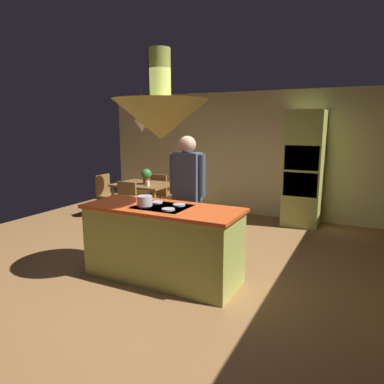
# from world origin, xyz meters

# --- Properties ---
(ground) EXTENTS (8.16, 8.16, 0.00)m
(ground) POSITION_xyz_m (0.00, 0.00, 0.00)
(ground) COLOR olive
(wall_back) EXTENTS (6.80, 0.10, 2.55)m
(wall_back) POSITION_xyz_m (0.00, 3.45, 1.27)
(wall_back) COLOR beige
(wall_back) RESTS_ON ground
(kitchen_island) EXTENTS (1.93, 0.78, 0.94)m
(kitchen_island) POSITION_xyz_m (0.00, -0.20, 0.46)
(kitchen_island) COLOR #A0A84C
(kitchen_island) RESTS_ON ground
(oven_tower) EXTENTS (0.66, 0.62, 2.14)m
(oven_tower) POSITION_xyz_m (1.10, 3.04, 1.07)
(oven_tower) COLOR #A0A84C
(oven_tower) RESTS_ON ground
(dining_table) EXTENTS (1.06, 0.83, 0.76)m
(dining_table) POSITION_xyz_m (-1.70, 1.90, 0.65)
(dining_table) COLOR brown
(dining_table) RESTS_ON ground
(person_at_island) EXTENTS (0.53, 0.23, 1.74)m
(person_at_island) POSITION_xyz_m (-0.00, 0.46, 1.00)
(person_at_island) COLOR tan
(person_at_island) RESTS_ON ground
(range_hood) EXTENTS (1.10, 1.10, 1.00)m
(range_hood) POSITION_xyz_m (0.00, -0.20, 1.97)
(range_hood) COLOR #A0A84C
(pendant_light_over_table) EXTENTS (0.32, 0.32, 0.82)m
(pendant_light_over_table) POSITION_xyz_m (-1.70, 1.90, 1.86)
(pendant_light_over_table) COLOR beige
(chair_facing_island) EXTENTS (0.40, 0.40, 0.87)m
(chair_facing_island) POSITION_xyz_m (-1.70, 1.26, 0.50)
(chair_facing_island) COLOR brown
(chair_facing_island) RESTS_ON ground
(chair_by_back_wall) EXTENTS (0.40, 0.40, 0.87)m
(chair_by_back_wall) POSITION_xyz_m (-1.70, 2.54, 0.50)
(chair_by_back_wall) COLOR brown
(chair_by_back_wall) RESTS_ON ground
(chair_at_corner) EXTENTS (0.40, 0.40, 0.87)m
(chair_at_corner) POSITION_xyz_m (-2.61, 1.90, 0.50)
(chair_at_corner) COLOR brown
(chair_at_corner) RESTS_ON ground
(potted_plant_on_table) EXTENTS (0.20, 0.20, 0.30)m
(potted_plant_on_table) POSITION_xyz_m (-1.60, 1.85, 0.93)
(potted_plant_on_table) COLOR #99382D
(potted_plant_on_table) RESTS_ON dining_table
(cup_on_table) EXTENTS (0.07, 0.07, 0.09)m
(cup_on_table) POSITION_xyz_m (-1.46, 1.69, 0.81)
(cup_on_table) COLOR white
(cup_on_table) RESTS_ON dining_table
(cooking_pot_on_cooktop) EXTENTS (0.18, 0.18, 0.12)m
(cooking_pot_on_cooktop) POSITION_xyz_m (-0.16, -0.33, 1.00)
(cooking_pot_on_cooktop) COLOR #B2B2B7
(cooking_pot_on_cooktop) RESTS_ON kitchen_island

